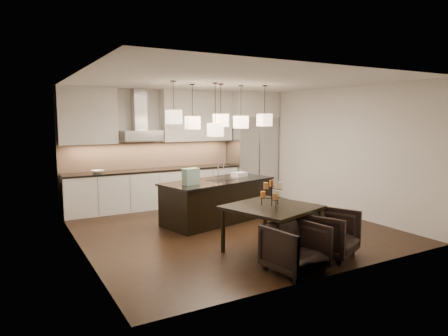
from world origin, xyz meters
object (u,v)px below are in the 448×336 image
armchair_left (295,248)px  armchair_right (329,233)px  dining_table (271,229)px  refrigerator (252,157)px  island_body (218,201)px

armchair_left → armchair_right: size_ratio=0.95×
dining_table → armchair_left: 0.87m
armchair_left → armchair_right: 0.93m
refrigerator → armchair_right: refrigerator is taller
island_body → armchair_left: 3.00m
dining_table → armchair_right: bearing=-56.6°
island_body → dining_table: (-0.19, -2.13, -0.03)m
refrigerator → dining_table: size_ratio=1.72×
dining_table → armchair_left: dining_table is taller
refrigerator → island_body: refrigerator is taller
island_body → armchair_right: island_body is taller
island_body → dining_table: island_body is taller
refrigerator → armchair_right: bearing=-108.9°
armchair_right → armchair_left: bearing=172.5°
dining_table → armchair_left: (-0.21, -0.84, -0.03)m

